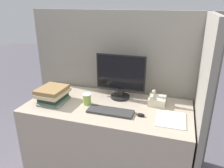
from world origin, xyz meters
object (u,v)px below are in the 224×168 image
at_px(monitor, 120,78).
at_px(desk_telephone, 157,100).
at_px(mouse, 141,115).
at_px(coffee_cup, 87,99).
at_px(book_stack, 53,94).
at_px(keyboard, 110,111).

xyz_separation_m(monitor, desk_telephone, (0.36, -0.04, -0.17)).
xyz_separation_m(monitor, mouse, (0.26, -0.31, -0.19)).
relative_size(mouse, coffee_cup, 0.71).
distance_m(mouse, book_stack, 0.85).
xyz_separation_m(keyboard, mouse, (0.26, 0.01, 0.00)).
height_order(monitor, mouse, monitor).
relative_size(mouse, book_stack, 0.24).
bearing_deg(book_stack, monitor, 25.97).
bearing_deg(monitor, book_stack, -154.03).
relative_size(mouse, desk_telephone, 0.40).
bearing_deg(coffee_cup, mouse, -8.51).
bearing_deg(coffee_cup, keyboard, -19.28).
xyz_separation_m(coffee_cup, book_stack, (-0.33, -0.05, 0.02)).
height_order(keyboard, desk_telephone, desk_telephone).
distance_m(keyboard, mouse, 0.26).
height_order(monitor, keyboard, monitor).
distance_m(monitor, keyboard, 0.38).
bearing_deg(mouse, book_stack, 177.96).
height_order(mouse, desk_telephone, desk_telephone).
distance_m(mouse, desk_telephone, 0.29).
xyz_separation_m(coffee_cup, desk_telephone, (0.62, 0.20, -0.01)).
xyz_separation_m(monitor, coffee_cup, (-0.25, -0.24, -0.16)).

